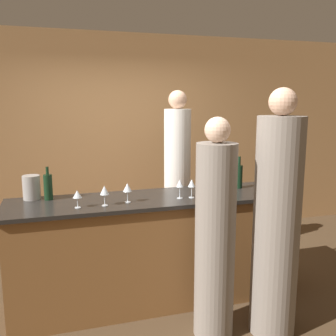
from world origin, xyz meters
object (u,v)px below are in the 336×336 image
object	(u,v)px
guest_0	(276,224)
wine_bottle_2	(239,176)
wine_bottle_0	(48,187)
wine_bottle_1	(274,181)
bartender	(177,184)
guest_1	(215,237)
ice_bucket	(31,187)

from	to	relation	value
guest_0	wine_bottle_2	bearing A→B (deg)	83.09
wine_bottle_0	wine_bottle_1	distance (m)	2.11
bartender	wine_bottle_0	size ratio (longest dim) A/B	6.70
bartender	wine_bottle_2	size ratio (longest dim) A/B	6.21
guest_0	wine_bottle_2	size ratio (longest dim) A/B	6.16
guest_1	wine_bottle_0	bearing A→B (deg)	146.54
wine_bottle_0	wine_bottle_1	xyz separation A→B (m)	(2.07, -0.38, 0.00)
wine_bottle_1	guest_1	bearing A→B (deg)	-150.30
guest_1	ice_bucket	size ratio (longest dim) A/B	8.19
guest_1	wine_bottle_2	xyz separation A→B (m)	(0.59, 0.77, 0.32)
wine_bottle_1	guest_0	bearing A→B (deg)	-119.34
wine_bottle_0	ice_bucket	size ratio (longest dim) A/B	1.38
guest_1	ice_bucket	bearing A→B (deg)	147.45
bartender	wine_bottle_0	bearing A→B (deg)	22.49
guest_0	ice_bucket	size ratio (longest dim) A/B	9.19
wine_bottle_0	wine_bottle_1	bearing A→B (deg)	-10.43
guest_0	ice_bucket	bearing A→B (deg)	152.18
bartender	wine_bottle_1	bearing A→B (deg)	124.32
wine_bottle_1	wine_bottle_0	bearing A→B (deg)	169.57
guest_1	wine_bottle_2	size ratio (longest dim) A/B	5.49
wine_bottle_0	ice_bucket	xyz separation A→B (m)	(-0.15, 0.06, -0.01)
guest_0	wine_bottle_1	bearing A→B (deg)	60.66
ice_bucket	guest_0	bearing A→B (deg)	-27.82
guest_0	bartender	bearing A→B (deg)	102.76
guest_1	ice_bucket	distance (m)	1.70
wine_bottle_2	guest_1	bearing A→B (deg)	-127.57
wine_bottle_1	wine_bottle_2	distance (m)	0.38
guest_0	wine_bottle_1	xyz separation A→B (m)	(0.31, 0.56, 0.22)
guest_0	wine_bottle_2	distance (m)	0.91
ice_bucket	bartender	bearing A→B (deg)	18.48
wine_bottle_1	wine_bottle_2	world-z (taller)	wine_bottle_2
wine_bottle_0	wine_bottle_1	world-z (taller)	wine_bottle_1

